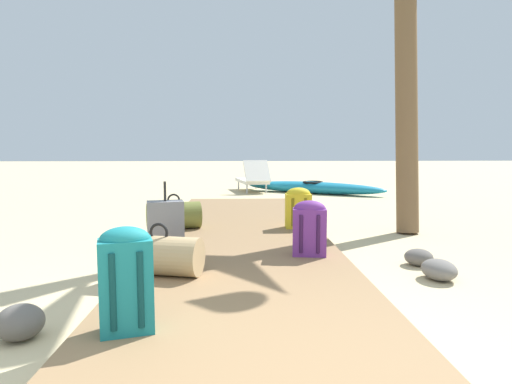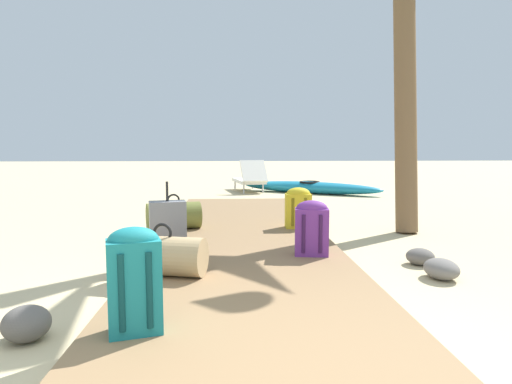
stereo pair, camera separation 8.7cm
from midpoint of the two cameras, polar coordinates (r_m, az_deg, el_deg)
The scene contains 13 objects.
ground_plane at distance 4.74m, azimuth -1.20°, elevation -7.99°, with size 60.00×60.00×0.00m, color #CCB789.
boardwalk at distance 5.44m, azimuth -1.35°, elevation -5.75°, with size 1.98×7.29×0.08m, color olive.
backpack_purple at distance 4.36m, azimuth 7.41°, elevation -4.40°, with size 0.34×0.25×0.54m.
duffel_bag_tan at distance 3.78m, azimuth -11.59°, elevation -7.92°, with size 0.75×0.48×0.43m.
backpack_yellow at distance 5.80m, azimuth 5.84°, elevation -1.89°, with size 0.33×0.23×0.53m.
backpack_teal at distance 2.65m, azimuth -15.36°, elevation -10.45°, with size 0.33×0.26×0.61m.
suitcase_grey at distance 4.35m, azimuth -10.89°, elevation -4.65°, with size 0.37×0.25×0.72m.
duffel_bag_olive at distance 5.80m, azimuth -10.02°, elevation -2.98°, with size 0.74×0.52×0.46m.
lounge_chair at distance 11.21m, azimuth -0.16°, elevation 1.72°, with size 0.87×1.61×0.80m.
kayak at distance 10.89m, azimuth 7.51°, elevation 0.58°, with size 3.33×2.31×0.30m.
rock_left_near at distance 3.04m, azimuth -27.16°, elevation -14.57°, with size 0.27×0.28×0.21m, color #5B5651.
rock_right_near at distance 4.59m, azimuth 20.58°, elevation -7.80°, with size 0.27×0.25×0.16m, color #5B5651.
rock_right_mid at distance 4.18m, azimuth 22.89°, elevation -9.12°, with size 0.35×0.28×0.18m, color slate.
Camera 1 is at (-0.04, -1.69, 1.13)m, focal length 31.33 mm.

